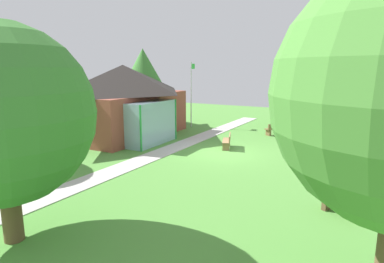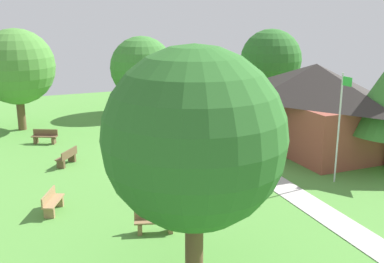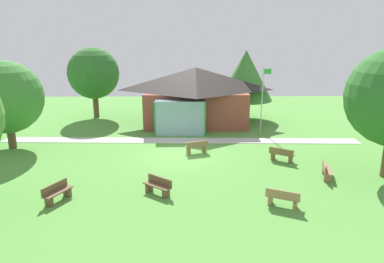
% 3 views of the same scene
% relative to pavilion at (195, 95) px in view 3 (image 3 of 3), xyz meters
% --- Properties ---
extents(ground_plane, '(44.00, 44.00, 0.00)m').
position_rel_pavilion_xyz_m(ground_plane, '(-1.18, -7.83, -2.54)').
color(ground_plane, '#54933D').
extents(pavilion, '(9.44, 6.84, 4.87)m').
position_rel_pavilion_xyz_m(pavilion, '(0.00, 0.00, 0.00)').
color(pavilion, brown).
rests_on(pavilion, ground_plane).
extents(footpath, '(25.93, 2.02, 0.03)m').
position_rel_pavilion_xyz_m(footpath, '(-1.18, -4.79, -2.53)').
color(footpath, '#BCB7B2').
rests_on(footpath, ground_plane).
extents(flagpole, '(0.64, 0.08, 5.12)m').
position_rel_pavilion_xyz_m(flagpole, '(5.25, -2.34, 0.30)').
color(flagpole, silver).
rests_on(flagpole, ground_plane).
extents(bench_front_left, '(1.07, 1.54, 0.84)m').
position_rel_pavilion_xyz_m(bench_front_left, '(-6.68, -14.20, -2.14)').
color(bench_front_left, brown).
rests_on(bench_front_left, ground_plane).
extents(bench_front_right, '(1.55, 1.03, 0.84)m').
position_rel_pavilion_xyz_m(bench_front_right, '(3.61, -14.92, -2.14)').
color(bench_front_right, '#9E7A51').
rests_on(bench_front_right, ground_plane).
extents(bench_lawn_far_right, '(0.85, 1.56, 0.84)m').
position_rel_pavilion_xyz_m(bench_lawn_far_right, '(6.84, -11.69, -2.14)').
color(bench_lawn_far_right, olive).
rests_on(bench_lawn_far_right, ground_plane).
extents(bench_mid_right, '(1.50, 1.19, 0.84)m').
position_rel_pavilion_xyz_m(bench_mid_right, '(5.11, -9.11, -2.14)').
color(bench_mid_right, brown).
rests_on(bench_mid_right, ground_plane).
extents(bench_front_center, '(1.45, 1.27, 0.84)m').
position_rel_pavilion_xyz_m(bench_front_center, '(-2.07, -13.54, -2.14)').
color(bench_front_center, brown).
rests_on(bench_front_center, ground_plane).
extents(bench_rear_near_path, '(1.56, 0.92, 0.84)m').
position_rel_pavilion_xyz_m(bench_rear_near_path, '(-0.04, -7.57, -2.14)').
color(bench_rear_near_path, olive).
rests_on(bench_rear_near_path, ground_plane).
extents(tree_west_hedge, '(4.79, 4.79, 5.90)m').
position_rel_pavilion_xyz_m(tree_west_hedge, '(-12.59, -6.31, 0.95)').
color(tree_west_hedge, brown).
rests_on(tree_west_hedge, ground_plane).
extents(tree_behind_pavilion_right, '(4.87, 4.87, 6.21)m').
position_rel_pavilion_xyz_m(tree_behind_pavilion_right, '(4.53, 1.75, 1.46)').
color(tree_behind_pavilion_right, brown).
rests_on(tree_behind_pavilion_right, ground_plane).
extents(tree_behind_pavilion_left, '(4.66, 4.66, 6.41)m').
position_rel_pavilion_xyz_m(tree_behind_pavilion_left, '(-9.22, 2.98, 1.52)').
color(tree_behind_pavilion_left, brown).
rests_on(tree_behind_pavilion_left, ground_plane).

